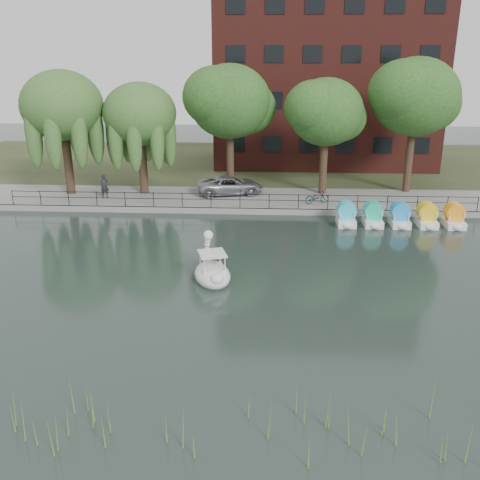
# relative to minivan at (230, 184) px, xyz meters

# --- Properties ---
(ground_plane) EXTENTS (120.00, 120.00, 0.00)m
(ground_plane) POSITION_rel_minivan_xyz_m (0.94, -16.86, -1.18)
(ground_plane) COLOR #35473F
(promenade) EXTENTS (40.00, 6.00, 0.40)m
(promenade) POSITION_rel_minivan_xyz_m (0.94, -0.86, -0.98)
(promenade) COLOR gray
(promenade) RESTS_ON ground_plane
(kerb) EXTENTS (40.00, 0.25, 0.40)m
(kerb) POSITION_rel_minivan_xyz_m (0.94, -3.81, -0.98)
(kerb) COLOR gray
(kerb) RESTS_ON ground_plane
(land_strip) EXTENTS (60.00, 22.00, 0.36)m
(land_strip) POSITION_rel_minivan_xyz_m (0.94, 13.14, -1.00)
(land_strip) COLOR #47512D
(land_strip) RESTS_ON ground_plane
(railing) EXTENTS (32.00, 0.05, 1.00)m
(railing) POSITION_rel_minivan_xyz_m (0.94, -3.61, -0.04)
(railing) COLOR black
(railing) RESTS_ON promenade
(apartment_building) EXTENTS (20.00, 10.07, 18.00)m
(apartment_building) POSITION_rel_minivan_xyz_m (7.94, 13.11, 8.18)
(apartment_building) COLOR #4C1E16
(apartment_building) RESTS_ON land_strip
(willow_left) EXTENTS (5.88, 5.88, 9.01)m
(willow_left) POSITION_rel_minivan_xyz_m (-12.06, -0.36, 5.69)
(willow_left) COLOR #473323
(willow_left) RESTS_ON promenade
(willow_mid) EXTENTS (5.32, 5.32, 8.15)m
(willow_mid) POSITION_rel_minivan_xyz_m (-6.56, 0.14, 5.07)
(willow_mid) COLOR #473323
(willow_mid) RESTS_ON promenade
(broadleaf_center) EXTENTS (6.00, 6.00, 9.25)m
(broadleaf_center) POSITION_rel_minivan_xyz_m (-0.06, 1.14, 5.88)
(broadleaf_center) COLOR #473323
(broadleaf_center) RESTS_ON promenade
(broadleaf_right) EXTENTS (5.40, 5.40, 8.32)m
(broadleaf_right) POSITION_rel_minivan_xyz_m (6.94, 0.64, 5.20)
(broadleaf_right) COLOR #473323
(broadleaf_right) RESTS_ON promenade
(broadleaf_far) EXTENTS (6.30, 6.30, 9.71)m
(broadleaf_far) POSITION_rel_minivan_xyz_m (13.44, 1.64, 6.22)
(broadleaf_far) COLOR #473323
(broadleaf_far) RESTS_ON promenade
(minivan) EXTENTS (3.81, 6.07, 1.56)m
(minivan) POSITION_rel_minivan_xyz_m (0.00, 0.00, 0.00)
(minivan) COLOR gray
(minivan) RESTS_ON promenade
(bicycle) EXTENTS (1.07, 1.82, 1.00)m
(bicycle) POSITION_rel_minivan_xyz_m (6.31, -2.26, -0.28)
(bicycle) COLOR gray
(bicycle) RESTS_ON promenade
(pedestrian) EXTENTS (0.86, 0.79, 1.98)m
(pedestrian) POSITION_rel_minivan_xyz_m (-9.07, -1.56, 0.21)
(pedestrian) COLOR black
(pedestrian) RESTS_ON promenade
(swan_boat) EXTENTS (2.42, 3.08, 2.29)m
(swan_boat) POSITION_rel_minivan_xyz_m (0.21, -15.15, -0.68)
(swan_boat) COLOR white
(swan_boat) RESTS_ON ground_plane
(pedal_boat_row) EXTENTS (7.95, 1.70, 1.40)m
(pedal_boat_row) POSITION_rel_minivan_xyz_m (11.29, -5.86, -0.58)
(pedal_boat_row) COLOR white
(pedal_boat_row) RESTS_ON ground_plane
(reed_bank) EXTENTS (24.00, 2.40, 1.20)m
(reed_bank) POSITION_rel_minivan_xyz_m (2.94, -26.36, -0.58)
(reed_bank) COLOR #669938
(reed_bank) RESTS_ON ground_plane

